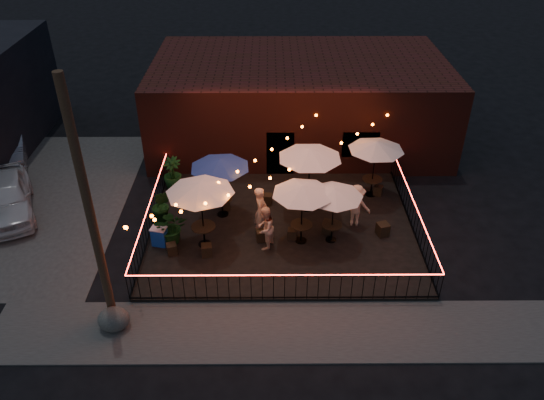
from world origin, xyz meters
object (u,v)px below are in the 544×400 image
(utility_pole, at_px, (90,213))
(cafe_table_1, at_px, (220,164))
(cafe_table_3, at_px, (310,154))
(cafe_table_4, at_px, (335,193))
(cooler, at_px, (159,236))
(boulder, at_px, (114,319))
(cafe_table_5, at_px, (376,146))
(cafe_table_0, at_px, (200,189))
(cafe_table_2, at_px, (303,190))

(utility_pole, xyz_separation_m, cafe_table_1, (3.06, 5.42, -1.54))
(cafe_table_3, distance_m, cafe_table_4, 2.25)
(cooler, xyz_separation_m, boulder, (-0.73, -3.95, -0.17))
(cafe_table_1, xyz_separation_m, cafe_table_5, (6.14, 1.44, -0.03))
(cafe_table_3, distance_m, cafe_table_5, 2.93)
(cafe_table_0, xyz_separation_m, cafe_table_3, (3.94, 2.31, 0.08))
(cafe_table_3, bearing_deg, boulder, -135.17)
(cafe_table_5, distance_m, cooler, 9.16)
(boulder, bearing_deg, cafe_table_2, 34.96)
(boulder, bearing_deg, cooler, 79.46)
(cafe_table_2, distance_m, cafe_table_4, 1.14)
(cafe_table_5, bearing_deg, cooler, -157.93)
(cafe_table_1, distance_m, boulder, 6.88)
(cafe_table_2, height_order, cafe_table_4, cafe_table_2)
(cafe_table_5, height_order, cooler, cafe_table_5)
(utility_pole, bearing_deg, cafe_table_3, 41.91)
(utility_pole, xyz_separation_m, cafe_table_0, (2.53, 3.49, -1.42))
(cafe_table_3, xyz_separation_m, cafe_table_5, (2.73, 1.05, -0.22))
(cafe_table_0, relative_size, cafe_table_1, 0.92)
(cafe_table_0, bearing_deg, cafe_table_2, 3.03)
(cafe_table_3, distance_m, boulder, 9.18)
(boulder, bearing_deg, utility_pole, 109.80)
(cafe_table_3, xyz_separation_m, boulder, (-6.31, -6.27, -2.29))
(cafe_table_5, relative_size, cooler, 3.88)
(cafe_table_2, height_order, boulder, cafe_table_2)
(cafe_table_5, height_order, boulder, cafe_table_5)
(cafe_table_4, bearing_deg, cafe_table_0, -177.12)
(cafe_table_2, xyz_separation_m, boulder, (-5.92, -4.14, -2.01))
(cafe_table_0, height_order, cooler, cafe_table_0)
(cafe_table_0, distance_m, cafe_table_5, 7.47)
(utility_pole, distance_m, boulder, 3.67)
(cafe_table_4, distance_m, boulder, 8.41)
(cafe_table_1, xyz_separation_m, cafe_table_2, (3.03, -1.73, -0.09))
(cooler, bearing_deg, cafe_table_1, 54.66)
(utility_pole, distance_m, cooler, 5.00)
(utility_pole, distance_m, cafe_table_4, 8.31)
(utility_pole, distance_m, cafe_table_3, 8.80)
(cafe_table_5, xyz_separation_m, cooler, (-8.30, -3.37, -1.90))
(cafe_table_0, distance_m, boulder, 5.11)
(utility_pole, distance_m, cafe_table_0, 4.54)
(cafe_table_1, bearing_deg, utility_pole, -119.44)
(utility_pole, distance_m, cafe_table_1, 6.41)
(cafe_table_2, relative_size, cafe_table_5, 0.93)
(cafe_table_0, xyz_separation_m, boulder, (-2.37, -3.95, -2.21))
(cafe_table_3, bearing_deg, utility_pole, -138.09)
(cafe_table_1, height_order, cooler, cafe_table_1)
(cafe_table_4, xyz_separation_m, cooler, (-6.31, -0.24, -1.70))
(cafe_table_1, height_order, boulder, cafe_table_1)
(cafe_table_1, xyz_separation_m, cooler, (-2.16, -1.93, -1.93))
(cafe_table_1, relative_size, boulder, 3.10)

